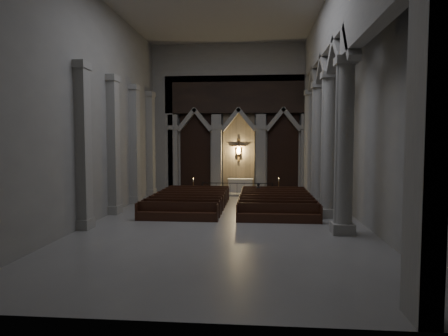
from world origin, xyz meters
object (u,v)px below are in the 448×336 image
Objects in this scene: altar at (240,185)px; worshipper at (258,192)px; candle_stand_right at (279,192)px; pews at (232,204)px; altar_rail at (237,187)px; candle_stand_left at (193,192)px.

worshipper reaches higher than altar.
worshipper is (-1.54, -2.44, 0.27)m from candle_stand_right.
altar_rail is at bearing 90.00° from pews.
candle_stand_right reaches higher than altar_rail.
worshipper is at bearing 62.99° from pews.
altar is at bearing 88.60° from pews.
candle_stand_left is 6.22m from pews.
altar_rail is 3.36m from candle_stand_left.
altar is at bearing 32.01° from candle_stand_left.
altar is 0.21× the size of pews.
altar is 1.48× the size of candle_stand_left.
candle_stand_left is 1.05× the size of worshipper.
candle_stand_left is at bearing -172.15° from altar_rail.
altar_rail is 0.55× the size of pews.
pews is at bearing -90.00° from altar_rail.
pews is at bearing -91.40° from altar.
pews is (-0.18, -7.45, -0.36)m from altar.
candle_stand_right is at bearing -31.54° from altar.
candle_stand_left is at bearing -176.85° from candle_stand_right.
candle_stand_right reaches higher than pews.
pews is (-3.16, -5.62, -0.07)m from candle_stand_right.
candle_stand_left is 5.37m from worshipper.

